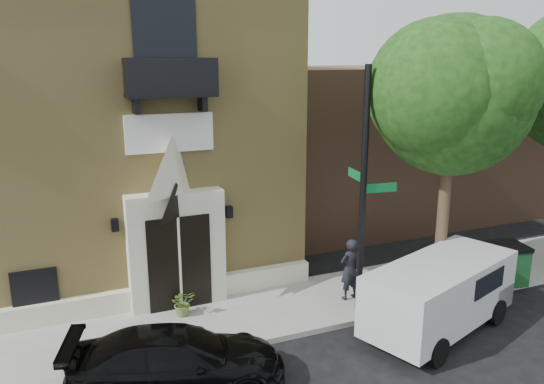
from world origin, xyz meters
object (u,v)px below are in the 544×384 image
at_px(black_sedan, 177,361).
at_px(cargo_van, 444,291).
at_px(pedestrian_near, 350,269).
at_px(dumpster, 494,264).
at_px(street_sign, 363,192).
at_px(fire_hydrant, 408,291).

xyz_separation_m(black_sedan, cargo_van, (6.85, -0.08, 0.38)).
bearing_deg(pedestrian_near, cargo_van, 114.72).
height_order(black_sedan, dumpster, dumpster).
bearing_deg(cargo_van, pedestrian_near, 104.38).
bearing_deg(street_sign, black_sedan, -156.95).
distance_m(black_sedan, street_sign, 6.19).
height_order(cargo_van, pedestrian_near, pedestrian_near).
bearing_deg(dumpster, black_sedan, -160.37).
relative_size(black_sedan, street_sign, 0.70).
bearing_deg(black_sedan, street_sign, -59.51).
bearing_deg(pedestrian_near, street_sign, 75.28).
height_order(black_sedan, street_sign, street_sign).
xyz_separation_m(cargo_van, pedestrian_near, (-1.46, 2.17, 0.00)).
height_order(street_sign, dumpster, street_sign).
bearing_deg(street_sign, fire_hydrant, -8.04).
bearing_deg(street_sign, cargo_van, -38.06).
xyz_separation_m(dumpster, pedestrian_near, (-4.56, 0.76, 0.27)).
relative_size(black_sedan, dumpster, 2.23).
bearing_deg(black_sedan, fire_hydrant, -65.59).
distance_m(cargo_van, street_sign, 3.23).
relative_size(black_sedan, fire_hydrant, 5.53).
relative_size(street_sign, dumpster, 3.21).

